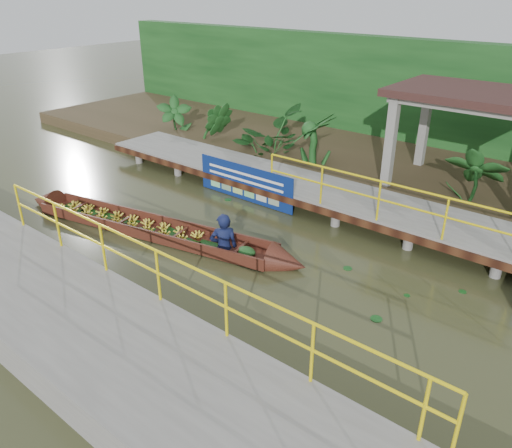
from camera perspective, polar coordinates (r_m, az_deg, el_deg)
The scene contains 9 objects.
ground at distance 11.80m, azimuth -1.96°, elevation -3.30°, with size 80.00×80.00×0.00m, color #2D2F17.
land_strip at distance 17.57m, azimuth 14.37°, elevation 6.75°, with size 30.00×8.00×0.45m, color #372E1B.
far_dock at distance 14.08m, azimuth 7.26°, elevation 3.70°, with size 16.00×2.06×1.66m.
near_dock at distance 8.71m, azimuth -15.63°, elevation -13.99°, with size 18.00×2.40×1.73m.
pavilion at distance 14.83m, azimuth 24.04°, elevation 12.32°, with size 4.40×3.00×3.00m.
foliage_backdrop at distance 19.36m, azimuth 18.30°, elevation 13.47°, with size 30.00×0.80×4.00m, color #123A14.
vendor_boat at distance 12.59m, azimuth -10.34°, elevation -0.20°, with size 8.41×2.55×2.17m.
blue_banner at distance 14.39m, azimuth -1.26°, elevation 4.74°, with size 3.38×0.04×1.06m.
tropical_plants at distance 16.26m, azimuth 5.67°, elevation 9.27°, with size 14.09×1.09×1.36m.
Camera 1 is at (6.81, -7.73, 5.75)m, focal length 35.00 mm.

